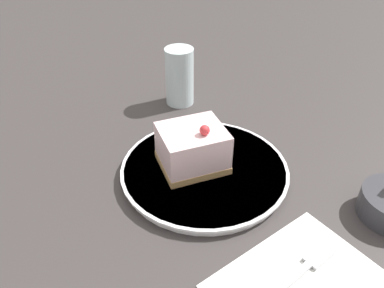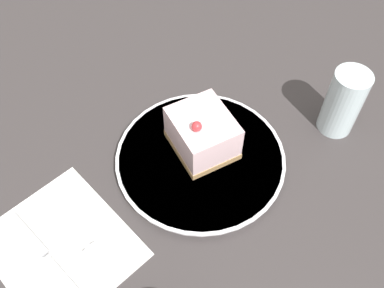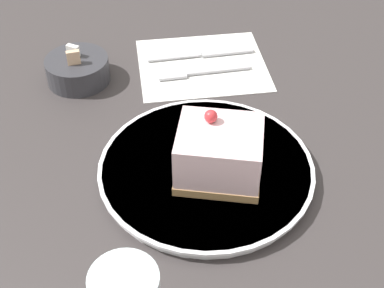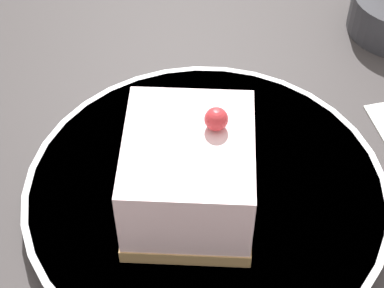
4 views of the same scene
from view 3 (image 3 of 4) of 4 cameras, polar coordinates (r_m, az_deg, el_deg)
name	(u,v)px [view 3 (image 3 of 4)]	position (r m, az deg, el deg)	size (l,w,h in m)	color
ground_plane	(232,172)	(0.70, 4.32, -3.01)	(4.00, 4.00, 0.00)	#383333
plate	(206,169)	(0.69, 1.50, -2.72)	(0.28, 0.28, 0.02)	white
cake_slice	(219,153)	(0.65, 2.91, -1.02)	(0.10, 0.11, 0.09)	#AD8451
napkin	(202,65)	(0.89, 1.09, 8.47)	(0.21, 0.23, 0.00)	white
fork	(196,72)	(0.87, 0.44, 7.65)	(0.05, 0.15, 0.00)	#B2B2B7
knife	(210,54)	(0.92, 1.90, 9.62)	(0.05, 0.18, 0.00)	#B2B2B7
sugar_bowl	(78,69)	(0.87, -12.09, 7.78)	(0.10, 0.10, 0.06)	#333338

